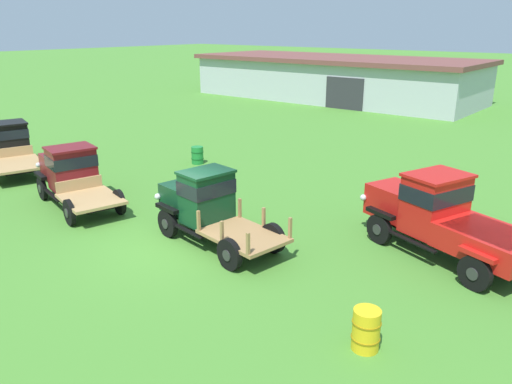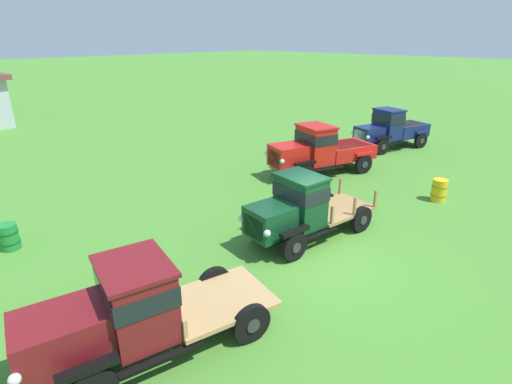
% 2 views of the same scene
% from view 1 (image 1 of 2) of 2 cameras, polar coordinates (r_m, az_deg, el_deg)
% --- Properties ---
extents(ground_plane, '(240.00, 240.00, 0.00)m').
position_cam_1_polar(ground_plane, '(14.91, -9.37, -6.17)').
color(ground_plane, '#47842D').
extents(farm_shed, '(24.69, 9.81, 3.60)m').
position_cam_1_polar(farm_shed, '(45.13, 8.94, 12.78)').
color(farm_shed, '#B2B7BC').
rests_on(farm_shed, ground).
extents(vintage_truck_foreground_near, '(5.93, 3.51, 2.10)m').
position_cam_1_polar(vintage_truck_foreground_near, '(25.20, -26.76, 5.02)').
color(vintage_truck_foreground_near, black).
rests_on(vintage_truck_foreground_near, ground).
extents(vintage_truck_second_in_line, '(5.25, 2.81, 2.10)m').
position_cam_1_polar(vintage_truck_second_in_line, '(19.26, -20.41, 2.14)').
color(vintage_truck_second_in_line, black).
rests_on(vintage_truck_second_in_line, ground).
extents(vintage_truck_midrow_center, '(4.87, 2.34, 2.15)m').
position_cam_1_polar(vintage_truck_midrow_center, '(14.97, -5.80, -1.36)').
color(vintage_truck_midrow_center, black).
rests_on(vintage_truck_midrow_center, ground).
extents(vintage_truck_far_side, '(5.39, 3.37, 2.29)m').
position_cam_1_polar(vintage_truck_far_side, '(14.79, 20.44, -2.54)').
color(vintage_truck_far_side, black).
rests_on(vintage_truck_far_side, ground).
extents(oil_drum_beside_row, '(0.58, 0.58, 0.88)m').
position_cam_1_polar(oil_drum_beside_row, '(10.48, 12.47, -15.10)').
color(oil_drum_beside_row, gold).
rests_on(oil_drum_beside_row, ground).
extents(oil_drum_near_fence, '(0.58, 0.58, 0.81)m').
position_cam_1_polar(oil_drum_near_fence, '(23.51, -6.72, 4.20)').
color(oil_drum_near_fence, '#1E7F33').
rests_on(oil_drum_near_fence, ground).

